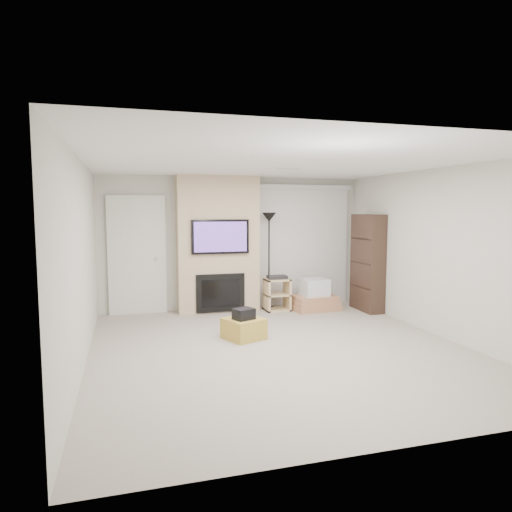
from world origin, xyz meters
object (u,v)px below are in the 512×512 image
object	(u,v)px
floor_lamp	(269,233)
av_stand	(277,292)
ottoman	(244,329)
box_stack	(314,298)
bookshelf	(368,263)

from	to	relation	value
floor_lamp	av_stand	size ratio (longest dim) A/B	2.78
ottoman	box_stack	distance (m)	2.36
ottoman	floor_lamp	world-z (taller)	floor_lamp
av_stand	box_stack	size ratio (longest dim) A/B	0.71
av_stand	ottoman	bearing A→B (deg)	-122.71
ottoman	box_stack	world-z (taller)	box_stack
ottoman	floor_lamp	bearing A→B (deg)	62.33
av_stand	box_stack	world-z (taller)	av_stand
av_stand	box_stack	bearing A→B (deg)	-9.15
ottoman	floor_lamp	distance (m)	2.45
ottoman	bookshelf	xyz separation A→B (m)	(2.70, 1.22, 0.75)
av_stand	bookshelf	size ratio (longest dim) A/B	0.37
ottoman	bookshelf	distance (m)	3.05
box_stack	bookshelf	size ratio (longest dim) A/B	0.52
ottoman	av_stand	distance (m)	1.99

